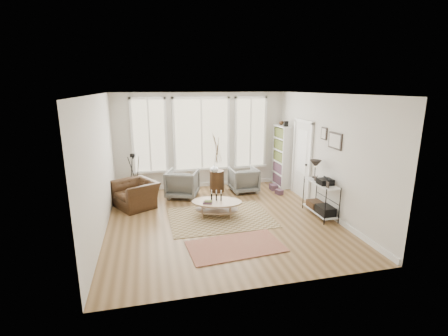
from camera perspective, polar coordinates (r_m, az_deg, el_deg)
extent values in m
plane|color=olive|center=(7.76, -0.43, -9.05)|extent=(5.50, 5.50, 0.00)
plane|color=white|center=(7.14, -0.47, 12.89)|extent=(5.50, 5.50, 0.00)
cube|color=beige|center=(9.97, -3.97, 4.83)|extent=(5.20, 0.04, 2.90)
cube|color=beige|center=(4.77, 6.93, -5.62)|extent=(5.20, 0.04, 2.90)
cube|color=beige|center=(7.21, -21.02, 0.32)|extent=(0.04, 5.50, 2.90)
cube|color=beige|center=(8.28, 17.41, 2.29)|extent=(0.04, 5.50, 2.90)
cube|color=white|center=(10.27, -3.83, -2.86)|extent=(5.10, 0.04, 0.12)
cube|color=white|center=(8.65, 16.64, -6.76)|extent=(0.03, 5.40, 0.12)
cube|color=#CBBE88|center=(9.92, -3.97, 5.95)|extent=(1.60, 0.03, 2.10)
cube|color=#CBBE88|center=(9.79, -13.00, 5.52)|extent=(0.90, 0.03, 2.10)
cube|color=#CBBE88|center=(10.28, 4.64, 6.23)|extent=(0.90, 0.03, 2.10)
cube|color=white|center=(9.90, -3.95, 5.93)|extent=(1.74, 0.06, 2.24)
cube|color=white|center=(9.77, -13.00, 5.50)|extent=(1.04, 0.06, 2.24)
cube|color=white|center=(10.26, 4.67, 6.21)|extent=(1.04, 0.06, 2.24)
cube|color=white|center=(10.09, -3.83, -0.16)|extent=(4.10, 0.12, 0.06)
cube|color=silver|center=(9.33, 13.55, 1.32)|extent=(0.04, 0.88, 2.10)
cube|color=white|center=(9.27, 13.53, 2.82)|extent=(0.01, 0.55, 1.20)
cube|color=white|center=(8.90, 14.87, 0.63)|extent=(0.06, 0.08, 2.18)
cube|color=white|center=(9.75, 12.19, 1.94)|extent=(0.06, 0.08, 2.18)
cube|color=white|center=(9.15, 13.86, 7.98)|extent=(0.06, 1.06, 0.08)
sphere|color=black|center=(9.03, 14.21, 0.54)|extent=(0.06, 0.06, 0.06)
cube|color=white|center=(9.87, 11.05, 1.55)|extent=(0.30, 0.03, 1.90)
cube|color=white|center=(10.61, 9.25, 2.50)|extent=(0.30, 0.03, 1.90)
cube|color=white|center=(10.30, 10.89, 2.08)|extent=(0.02, 0.85, 1.90)
cube|color=white|center=(10.24, 10.12, 2.04)|extent=(0.30, 0.81, 1.90)
cube|color=maroon|center=(10.24, 10.12, 2.04)|extent=(0.24, 0.75, 1.76)
cube|color=black|center=(9.90, 10.84, 7.64)|extent=(0.12, 0.10, 0.16)
sphere|color=#3B2515|center=(10.22, 10.03, 7.82)|extent=(0.14, 0.14, 0.14)
cube|color=white|center=(8.28, 16.46, -7.23)|extent=(0.37, 1.07, 0.03)
cube|color=white|center=(8.06, 16.80, -2.58)|extent=(0.37, 1.07, 0.02)
cylinder|color=black|center=(7.67, 17.38, -6.61)|extent=(0.02, 0.02, 0.85)
cylinder|color=black|center=(7.85, 19.66, -6.31)|extent=(0.02, 0.02, 0.85)
cylinder|color=black|center=(8.54, 13.81, -4.24)|extent=(0.02, 0.02, 0.85)
cylinder|color=black|center=(8.70, 15.93, -4.02)|extent=(0.02, 0.02, 0.85)
cylinder|color=black|center=(8.34, 15.64, -1.56)|extent=(0.14, 0.14, 0.02)
cylinder|color=black|center=(8.30, 15.71, -0.63)|extent=(0.02, 0.02, 0.30)
cone|color=black|center=(8.26, 15.80, 0.71)|extent=(0.28, 0.28, 0.18)
cube|color=black|center=(7.92, 17.38, -2.29)|extent=(0.32, 0.30, 0.13)
cube|color=black|center=(8.05, 17.39, -7.10)|extent=(0.32, 0.45, 0.20)
cube|color=#3B2515|center=(8.43, 15.77, -6.15)|extent=(0.32, 0.40, 0.16)
cube|color=black|center=(7.64, 17.75, -2.82)|extent=(0.02, 0.10, 0.14)
cube|color=black|center=(8.09, 15.81, -1.83)|extent=(0.02, 0.10, 0.12)
cube|color=black|center=(7.86, 18.96, 4.55)|extent=(0.03, 0.52, 0.38)
cube|color=silver|center=(7.85, 18.87, 4.54)|extent=(0.01, 0.44, 0.30)
cube|color=black|center=(8.27, 17.19, 5.82)|extent=(0.03, 0.24, 0.30)
cube|color=silver|center=(8.26, 17.10, 5.82)|extent=(0.01, 0.18, 0.24)
cube|color=brown|center=(7.87, -0.64, -8.65)|extent=(2.43, 1.84, 0.01)
cube|color=maroon|center=(6.55, 2.04, -13.56)|extent=(1.93, 1.19, 0.01)
ellipsoid|color=#A3815D|center=(7.90, -1.27, -7.29)|extent=(1.17, 0.92, 0.03)
ellipsoid|color=#A3815D|center=(7.83, -1.28, -5.99)|extent=(1.37, 1.08, 0.04)
cylinder|color=#A3815D|center=(7.66, -3.44, -7.99)|extent=(0.03, 0.03, 0.34)
cylinder|color=#A3815D|center=(7.80, 1.44, -7.58)|extent=(0.03, 0.03, 0.34)
cylinder|color=#A3815D|center=(8.01, -3.92, -6.99)|extent=(0.03, 0.03, 0.34)
cylinder|color=#A3815D|center=(8.14, 0.76, -6.61)|extent=(0.03, 0.03, 0.34)
cylinder|color=black|center=(7.82, -2.18, -5.21)|extent=(0.03, 0.03, 0.17)
cylinder|color=black|center=(7.84, -1.36, -5.15)|extent=(0.03, 0.03, 0.17)
cylinder|color=black|center=(7.86, -0.54, -5.09)|extent=(0.03, 0.03, 0.17)
cube|color=#244322|center=(7.69, -2.83, -5.99)|extent=(0.21, 0.15, 0.06)
imported|color=slate|center=(9.24, -7.30, -2.73)|extent=(1.08, 1.10, 0.79)
imported|color=slate|center=(9.66, 3.47, -2.09)|extent=(0.80, 0.83, 0.73)
cylinder|color=#3B2515|center=(9.67, -1.26, -2.31)|extent=(0.42, 0.42, 0.64)
imported|color=silver|center=(9.40, -1.69, -0.04)|extent=(0.23, 0.23, 0.24)
imported|color=#3B2515|center=(8.76, -15.23, -4.44)|extent=(1.37, 1.32, 0.68)
cylinder|color=black|center=(9.25, -15.73, 1.77)|extent=(0.05, 0.05, 0.05)
cube|color=black|center=(9.24, -15.75, 2.15)|extent=(0.15, 0.13, 0.09)
cylinder|color=black|center=(9.17, -15.77, 2.06)|extent=(0.05, 0.07, 0.05)
cube|color=maroon|center=(9.99, 8.72, -3.34)|extent=(0.21, 0.26, 0.17)
cube|color=maroon|center=(9.61, 9.67, -4.18)|extent=(0.22, 0.25, 0.14)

